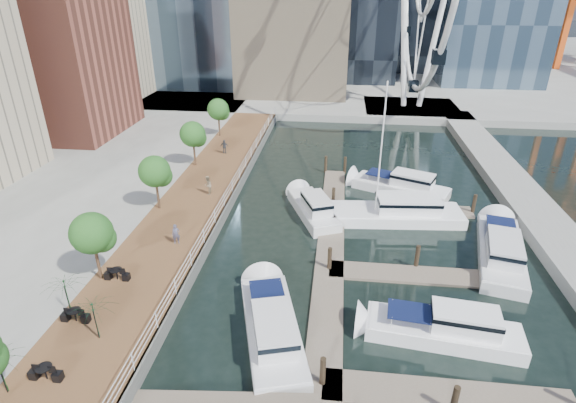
% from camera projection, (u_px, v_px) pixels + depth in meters
% --- Properties ---
extents(ground, '(520.00, 520.00, 0.00)m').
position_uv_depth(ground, '(268.00, 351.00, 24.28)').
color(ground, black).
rests_on(ground, ground).
extents(boardwalk, '(6.00, 60.00, 1.00)m').
position_uv_depth(boardwalk, '(192.00, 209.00, 38.40)').
color(boardwalk, brown).
rests_on(boardwalk, ground).
extents(seawall, '(0.25, 60.00, 1.00)m').
position_uv_depth(seawall, '(226.00, 211.00, 38.09)').
color(seawall, '#595954').
rests_on(seawall, ground).
extents(land_far, '(200.00, 114.00, 1.00)m').
position_uv_depth(land_far, '(330.00, 59.00, 115.18)').
color(land_far, gray).
rests_on(land_far, ground).
extents(breakwater, '(4.00, 60.00, 1.00)m').
position_uv_depth(breakwater, '(526.00, 201.00, 39.83)').
color(breakwater, gray).
rests_on(breakwater, ground).
extents(pier, '(14.00, 12.00, 1.00)m').
position_uv_depth(pier, '(411.00, 109.00, 69.04)').
color(pier, gray).
rests_on(pier, ground).
extents(railing, '(0.10, 60.00, 1.05)m').
position_uv_depth(railing, '(224.00, 200.00, 37.65)').
color(railing, white).
rests_on(railing, boardwalk).
extents(floating_docks, '(16.00, 34.00, 2.60)m').
position_uv_depth(floating_docks, '(400.00, 253.00, 32.14)').
color(floating_docks, '#6D6051').
rests_on(floating_docks, ground).
extents(street_trees, '(2.60, 42.60, 4.60)m').
position_uv_depth(street_trees, '(155.00, 172.00, 36.10)').
color(street_trees, '#3F2B1C').
rests_on(street_trees, ground).
extents(cafe_tables, '(2.50, 13.70, 0.74)m').
position_uv_depth(cafe_tables, '(61.00, 342.00, 22.98)').
color(cafe_tables, black).
rests_on(cafe_tables, ground).
extents(yacht_foreground, '(9.47, 3.56, 2.15)m').
position_uv_depth(yacht_foreground, '(442.00, 339.00, 25.13)').
color(yacht_foreground, white).
rests_on(yacht_foreground, ground).
extents(pedestrian_near, '(0.65, 0.54, 1.51)m').
position_uv_depth(pedestrian_near, '(176.00, 234.00, 32.12)').
color(pedestrian_near, '#494961').
rests_on(pedestrian_near, boardwalk).
extents(pedestrian_mid, '(0.70, 0.87, 1.70)m').
position_uv_depth(pedestrian_mid, '(208.00, 185.00, 39.66)').
color(pedestrian_mid, gray).
rests_on(pedestrian_mid, boardwalk).
extents(pedestrian_far, '(0.91, 0.40, 1.54)m').
position_uv_depth(pedestrian_far, '(225.00, 147.00, 49.33)').
color(pedestrian_far, '#31353D').
rests_on(pedestrian_far, boardwalk).
extents(moored_yachts, '(20.51, 35.53, 11.50)m').
position_uv_depth(moored_yachts, '(389.00, 236.00, 35.28)').
color(moored_yachts, white).
rests_on(moored_yachts, ground).
extents(cafe_seating, '(5.55, 8.37, 2.34)m').
position_uv_depth(cafe_seating, '(59.00, 327.00, 22.89)').
color(cafe_seating, black).
rests_on(cafe_seating, ground).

